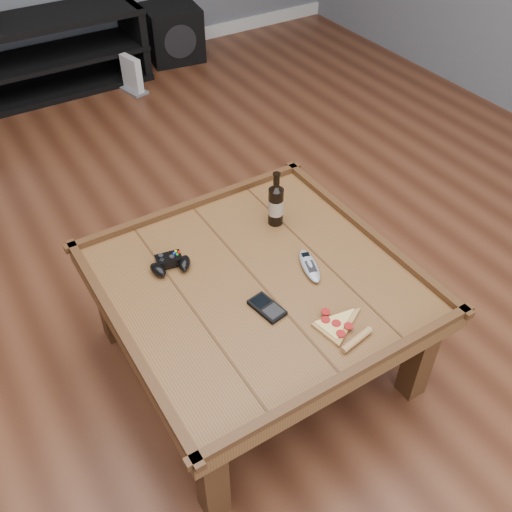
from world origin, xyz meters
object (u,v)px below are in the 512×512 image
remote_control (309,266)px  game_console (132,76)px  subwoofer (173,33)px  beer_bottle (276,203)px  smartphone (267,308)px  coffee_table (257,291)px  game_controller (170,264)px  pizza_slice (339,327)px  media_console (40,57)px

remote_control → game_console: 2.52m
game_console → subwoofer: bearing=23.7°
beer_bottle → subwoofer: (0.77, 2.57, -0.35)m
smartphone → coffee_table: bearing=61.9°
game_controller → pizza_slice: 0.63m
coffee_table → smartphone: coffee_table is taller
beer_bottle → remote_control: size_ratio=1.25×
media_console → remote_control: bearing=-86.2°
pizza_slice → game_console: (0.40, 2.75, -0.34)m
media_console → beer_bottle: size_ratio=6.23×
subwoofer → coffee_table: bearing=-101.1°
beer_bottle → game_controller: (-0.45, -0.02, -0.07)m
smartphone → remote_control: bearing=10.4°
smartphone → game_console: size_ratio=0.54×
beer_bottle → pizza_slice: (-0.12, -0.55, -0.08)m
coffee_table → smartphone: 0.16m
game_controller → subwoofer: (1.22, 2.59, -0.28)m
game_controller → subwoofer: size_ratio=0.36×
beer_bottle → pizza_slice: 0.57m
beer_bottle → subwoofer: 2.71m
media_console → remote_control: (0.19, -2.80, 0.22)m
media_console → subwoofer: (1.00, 0.05, -0.05)m
smartphone → media_console: bearing=79.3°
game_controller → pizza_slice: (0.33, -0.53, -0.01)m
game_controller → pizza_slice: game_controller is taller
game_controller → smartphone: game_controller is taller
pizza_slice → remote_control: remote_control is taller
smartphone → game_controller: bearing=108.0°
pizza_slice → smartphone: pizza_slice is taller
game_controller → remote_control: bearing=-21.5°
coffee_table → subwoofer: coffee_table is taller
pizza_slice → game_console: size_ratio=0.99×
pizza_slice → smartphone: size_ratio=1.83×
game_console → smartphone: bearing=-115.3°
coffee_table → subwoofer: (1.00, 2.80, -0.20)m
media_console → beer_bottle: bearing=-84.9°
game_controller → remote_control: 0.49m
media_console → game_console: (0.50, -0.32, -0.13)m
coffee_table → subwoofer: 2.98m
remote_control → game_console: (0.32, 2.48, -0.35)m
pizza_slice → game_controller: bearing=111.5°
media_console → beer_bottle: 2.55m
media_console → subwoofer: bearing=2.8°
coffee_table → media_console: (0.00, 2.75, -0.15)m
media_console → game_console: 0.61m
media_console → remote_control: media_console is taller
beer_bottle → remote_control: 0.29m
remote_control → media_console: bearing=111.8°
coffee_table → smartphone: (-0.04, -0.13, 0.07)m
coffee_table → game_controller: size_ratio=6.50×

